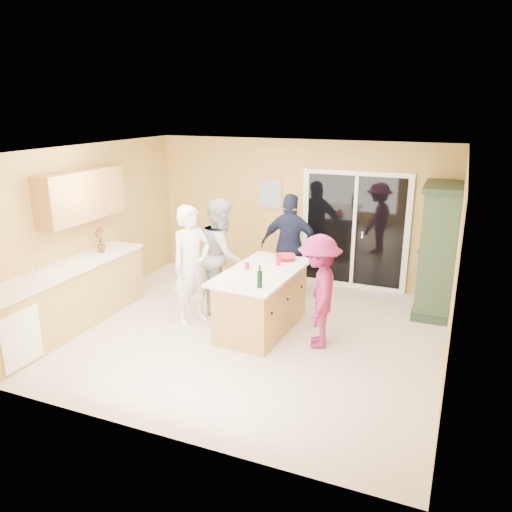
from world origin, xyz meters
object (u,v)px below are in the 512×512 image
at_px(woman_white, 192,265).
at_px(woman_grey, 222,255).
at_px(green_hutch, 438,252).
at_px(kitchen_island, 262,302).
at_px(woman_navy, 291,246).
at_px(woman_magenta, 319,292).

height_order(woman_white, woman_grey, woman_grey).
height_order(green_hutch, woman_grey, green_hutch).
bearing_deg(kitchen_island, woman_navy, 95.77).
height_order(woman_navy, woman_magenta, woman_navy).
bearing_deg(woman_magenta, woman_grey, -126.02).
distance_m(green_hutch, woman_white, 3.80).
bearing_deg(woman_navy, woman_grey, 43.65).
xyz_separation_m(woman_white, woman_magenta, (1.96, -0.04, -0.12)).
height_order(green_hutch, woman_magenta, green_hutch).
relative_size(woman_white, woman_grey, 1.00).
xyz_separation_m(green_hutch, woman_white, (-3.36, -1.79, -0.10)).
bearing_deg(woman_white, woman_navy, -6.71).
bearing_deg(green_hutch, woman_navy, -175.17).
bearing_deg(woman_magenta, woman_navy, -164.54).
height_order(green_hutch, woman_white, green_hutch).
relative_size(green_hutch, woman_white, 1.14).
bearing_deg(woman_magenta, green_hutch, 127.93).
relative_size(woman_navy, woman_magenta, 1.14).
relative_size(kitchen_island, woman_magenta, 1.15).
relative_size(woman_grey, woman_navy, 1.01).
distance_m(kitchen_island, woman_grey, 1.13).
distance_m(woman_grey, woman_navy, 1.25).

